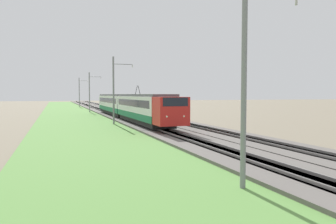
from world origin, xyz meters
TOP-DOWN VIEW (x-y plane):
  - ballast_main at (50.00, 0.00)m, footprint 240.00×4.40m
  - ballast_adjacent at (50.00, -4.58)m, footprint 240.00×4.40m
  - track_main at (50.00, 0.00)m, footprint 240.00×1.57m
  - track_adjacent at (50.00, -4.58)m, footprint 240.00×1.57m
  - grass_verge at (50.00, 6.30)m, footprint 240.00×12.32m
  - passenger_train at (43.89, 0.00)m, footprint 40.04×2.93m
  - catenary_mast_near at (7.87, 2.98)m, footprint 0.22×2.56m
  - catenary_mast_mid at (37.41, 2.98)m, footprint 0.22×2.56m
  - catenary_mast_far at (66.95, 2.98)m, footprint 0.22×2.56m
  - catenary_mast_distant at (96.49, 2.98)m, footprint 0.22×2.56m

SIDE VIEW (x-z plane):
  - grass_verge at x=50.00m, z-range 0.00..0.12m
  - ballast_main at x=50.00m, z-range 0.00..0.30m
  - ballast_adjacent at x=50.00m, z-range 0.00..0.30m
  - track_main at x=50.00m, z-range -0.07..0.38m
  - track_adjacent at x=50.00m, z-range -0.07..0.38m
  - passenger_train at x=43.89m, z-range -0.17..4.74m
  - catenary_mast_far at x=66.95m, z-range 0.14..8.55m
  - catenary_mast_mid at x=37.41m, z-range 0.14..8.59m
  - catenary_mast_near at x=7.87m, z-range 0.14..8.80m
  - catenary_mast_distant at x=96.49m, z-range 0.14..8.90m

